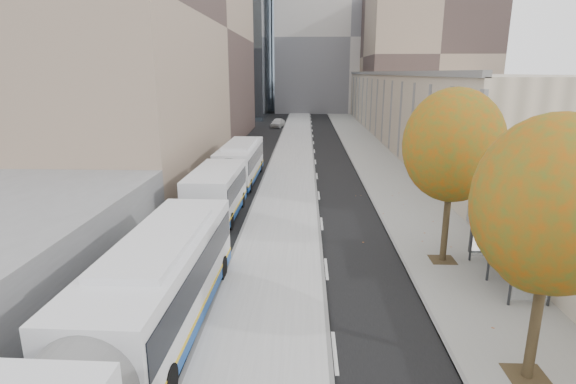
{
  "coord_description": "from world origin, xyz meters",
  "views": [
    {
      "loc": [
        -2.6,
        -5.95,
        8.23
      ],
      "look_at": [
        -3.45,
        15.49,
        2.5
      ],
      "focal_mm": 28.0,
      "sensor_mm": 36.0,
      "label": 1
    }
  ],
  "objects_px": {
    "bus_near": "(107,357)",
    "distant_car": "(278,123)",
    "bus_shelter": "(516,232)",
    "bus_far": "(232,172)"
  },
  "relations": [
    {
      "from": "bus_far",
      "to": "distant_car",
      "type": "bearing_deg",
      "value": 89.69
    },
    {
      "from": "bus_shelter",
      "to": "bus_near",
      "type": "xyz_separation_m",
      "value": [
        -12.98,
        -7.77,
        -0.54
      ]
    },
    {
      "from": "bus_shelter",
      "to": "distant_car",
      "type": "relative_size",
      "value": 1.07
    },
    {
      "from": "bus_shelter",
      "to": "bus_far",
      "type": "height_order",
      "value": "bus_far"
    },
    {
      "from": "distant_car",
      "to": "bus_far",
      "type": "bearing_deg",
      "value": -80.7
    },
    {
      "from": "bus_near",
      "to": "distant_car",
      "type": "bearing_deg",
      "value": 90.6
    },
    {
      "from": "bus_shelter",
      "to": "distant_car",
      "type": "distance_m",
      "value": 54.42
    },
    {
      "from": "bus_far",
      "to": "distant_car",
      "type": "height_order",
      "value": "bus_far"
    },
    {
      "from": "bus_near",
      "to": "distant_car",
      "type": "xyz_separation_m",
      "value": [
        0.35,
        60.68,
        -0.95
      ]
    },
    {
      "from": "bus_near",
      "to": "distant_car",
      "type": "height_order",
      "value": "bus_near"
    }
  ]
}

